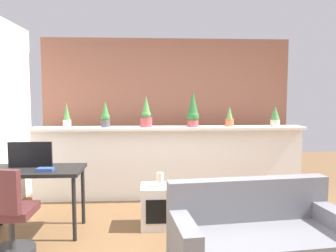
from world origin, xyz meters
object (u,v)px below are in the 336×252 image
Objects in this scene: potted_plant_5 at (275,117)px; office_chair at (7,219)px; potted_plant_1 at (105,115)px; tv_monitor at (30,155)px; potted_plant_3 at (193,111)px; desk at (34,176)px; side_cube_shelf at (158,206)px; book_on_desk at (45,170)px; couch at (259,242)px; vase_on_shelf at (160,180)px; potted_plant_4 at (229,117)px; potted_plant_2 at (146,114)px; potted_plant_0 at (67,116)px.

potted_plant_5 reaches higher than office_chair.
potted_plant_1 reaches higher than tv_monitor.
potted_plant_1 is at bearing -179.25° from potted_plant_3.
potted_plant_5 is 3.45m from desk.
book_on_desk is at bearing -169.22° from side_cube_shelf.
potted_plant_5 is at bearing 66.52° from couch.
potted_plant_3 is 2.85m from office_chair.
vase_on_shelf is at bearing 127.78° from couch.
side_cube_shelf is at bearing 127.74° from couch.
office_chair reaches higher than desk.
office_chair is at bearing -115.89° from book_on_desk.
tv_monitor is (-3.27, -1.03, -0.36)m from potted_plant_5.
office_chair is at bearing -152.21° from potted_plant_5.
tv_monitor is 2.91× the size of vase_on_shelf.
potted_plant_5 is 0.62× the size of tv_monitor.
tv_monitor is 0.54× the size of office_chair.
couch is (-0.25, -2.19, -0.96)m from potted_plant_4.
book_on_desk is at bearing -144.53° from potted_plant_3.
potted_plant_0 is at bearing 177.67° from potted_plant_2.
potted_plant_5 is 3.80m from office_chair.
office_chair reaches higher than couch.
book_on_desk reaches higher than vase_on_shelf.
tv_monitor is (-2.03, -1.07, -0.45)m from potted_plant_3.
vase_on_shelf is (1.50, 0.67, 0.20)m from office_chair.
potted_plant_0 is at bearing 134.65° from couch.
potted_plant_2 is at bearing 98.90° from vase_on_shelf.
vase_on_shelf is (0.17, -1.07, -0.71)m from potted_plant_2.
potted_plant_4 is at bearing 1.78° from potted_plant_2.
potted_plant_0 is 0.39× the size of office_chair.
potted_plant_2 is 0.51× the size of office_chair.
potted_plant_4 is (2.42, -0.01, -0.03)m from potted_plant_0.
potted_plant_5 is 1.72× the size of book_on_desk.
couch is at bearing -45.35° from potted_plant_0.
tv_monitor is at bearing 90.00° from office_chair.
potted_plant_5 is (3.10, -0.07, -0.01)m from potted_plant_0.
potted_plant_5 is 2.30m from side_cube_shelf.
office_chair reaches higher than side_cube_shelf.
potted_plant_3 is (0.70, 0.02, 0.05)m from potted_plant_2.
vase_on_shelf is 1.30m from book_on_desk.
potted_plant_3 is 0.57m from potted_plant_4.
potted_plant_0 reaches higher than vase_on_shelf.
side_cube_shelf is 2.84× the size of book_on_desk.
potted_plant_0 is 1.41m from book_on_desk.
potted_plant_2 is 0.70m from potted_plant_3.
tv_monitor reaches higher than desk.
couch is at bearing -64.90° from potted_plant_2.
office_chair is (-0.73, -1.74, -0.90)m from potted_plant_1.
potted_plant_0 is at bearing 175.18° from potted_plant_1.
potted_plant_2 reaches higher than potted_plant_0.
tv_monitor is at bearing -152.29° from potted_plant_3.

